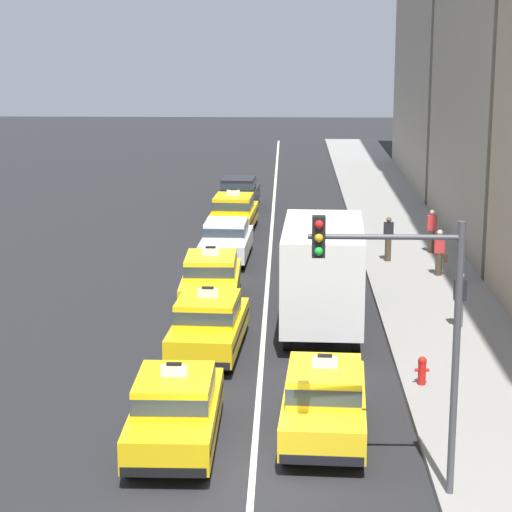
# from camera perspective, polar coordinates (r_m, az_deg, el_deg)

# --- Properties ---
(ground_plane) EXTENTS (160.00, 160.00, 0.00)m
(ground_plane) POSITION_cam_1_polar(r_m,az_deg,el_deg) (21.07, -0.21, -12.39)
(ground_plane) COLOR #232326
(lane_stripe_left_right) EXTENTS (0.14, 80.00, 0.01)m
(lane_stripe_left_right) POSITION_cam_1_polar(r_m,az_deg,el_deg) (40.06, 0.77, -0.03)
(lane_stripe_left_right) COLOR silver
(lane_stripe_left_right) RESTS_ON ground
(sidewalk_curb) EXTENTS (4.00, 90.00, 0.15)m
(sidewalk_curb) POSITION_cam_1_polar(r_m,az_deg,el_deg) (35.53, 9.69, -1.80)
(sidewalk_curb) COLOR gray
(sidewalk_curb) RESTS_ON ground
(taxi_left_nearest) EXTENTS (1.84, 4.57, 1.96)m
(taxi_left_nearest) POSITION_cam_1_polar(r_m,az_deg,el_deg) (22.26, -4.54, -8.54)
(taxi_left_nearest) COLOR black
(taxi_left_nearest) RESTS_ON ground
(taxi_left_second) EXTENTS (2.08, 4.66, 1.96)m
(taxi_left_second) POSITION_cam_1_polar(r_m,az_deg,el_deg) (28.23, -2.67, -3.80)
(taxi_left_second) COLOR black
(taxi_left_second) RESTS_ON ground
(taxi_left_third) EXTENTS (1.87, 4.58, 1.96)m
(taxi_left_third) POSITION_cam_1_polar(r_m,az_deg,el_deg) (33.18, -2.53, -1.24)
(taxi_left_third) COLOR black
(taxi_left_third) RESTS_ON ground
(sedan_left_fourth) EXTENTS (1.94, 4.37, 1.58)m
(sedan_left_fourth) POSITION_cam_1_polar(r_m,az_deg,el_deg) (39.25, -1.67, 0.96)
(sedan_left_fourth) COLOR black
(sedan_left_fourth) RESTS_ON ground
(taxi_left_fifth) EXTENTS (2.06, 4.65, 1.96)m
(taxi_left_fifth) POSITION_cam_1_polar(r_m,az_deg,el_deg) (44.50, -1.26, 2.44)
(taxi_left_fifth) COLOR black
(taxi_left_fifth) RESTS_ON ground
(sedan_left_sixth) EXTENTS (2.01, 4.40, 1.58)m
(sedan_left_sixth) POSITION_cam_1_polar(r_m,az_deg,el_deg) (50.03, -0.98, 3.58)
(sedan_left_sixth) COLOR black
(sedan_left_sixth) RESTS_ON ground
(taxi_right_nearest) EXTENTS (2.05, 4.65, 1.96)m
(taxi_right_nearest) POSITION_cam_1_polar(r_m,az_deg,el_deg) (22.76, 3.85, -8.03)
(taxi_right_nearest) COLOR black
(taxi_right_nearest) RESTS_ON ground
(box_truck_right_second) EXTENTS (2.51, 7.05, 3.27)m
(box_truck_right_second) POSITION_cam_1_polar(r_m,az_deg,el_deg) (30.55, 3.77, -0.77)
(box_truck_right_second) COLOR black
(box_truck_right_second) RESTS_ON ground
(taxi_right_third) EXTENTS (1.90, 4.59, 1.96)m
(taxi_right_third) POSITION_cam_1_polar(r_m,az_deg,el_deg) (37.24, 3.29, 0.33)
(taxi_right_third) COLOR black
(taxi_right_third) RESTS_ON ground
(pedestrian_near_crosswalk) EXTENTS (0.36, 0.24, 1.70)m
(pedestrian_near_crosswalk) POSITION_cam_1_polar(r_m,az_deg,el_deg) (40.52, 9.82, 1.39)
(pedestrian_near_crosswalk) COLOR #473828
(pedestrian_near_crosswalk) RESTS_ON sidewalk_curb
(pedestrian_mid_block) EXTENTS (0.36, 0.24, 1.67)m
(pedestrian_mid_block) POSITION_cam_1_polar(r_m,az_deg,el_deg) (30.77, 11.35, -2.40)
(pedestrian_mid_block) COLOR slate
(pedestrian_mid_block) RESTS_ON sidewalk_curb
(pedestrian_by_storefront) EXTENTS (0.47, 0.24, 1.66)m
(pedestrian_by_storefront) POSITION_cam_1_polar(r_m,az_deg,el_deg) (36.91, 10.25, 0.19)
(pedestrian_by_storefront) COLOR #473828
(pedestrian_by_storefront) RESTS_ON sidewalk_curb
(pedestrian_trailing) EXTENTS (0.36, 0.24, 1.70)m
(pedestrian_trailing) POSITION_cam_1_polar(r_m,az_deg,el_deg) (38.84, 7.43, 0.98)
(pedestrian_trailing) COLOR #473828
(pedestrian_trailing) RESTS_ON sidewalk_curb
(fire_hydrant) EXTENTS (0.36, 0.22, 0.73)m
(fire_hydrant) POSITION_cam_1_polar(r_m,az_deg,el_deg) (25.92, 9.29, -6.29)
(fire_hydrant) COLOR red
(fire_hydrant) RESTS_ON sidewalk_curb
(traffic_light_pole) EXTENTS (2.87, 0.33, 5.58)m
(traffic_light_pole) POSITION_cam_1_polar(r_m,az_deg,el_deg) (19.08, 8.40, -3.00)
(traffic_light_pole) COLOR #47474C
(traffic_light_pole) RESTS_ON ground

